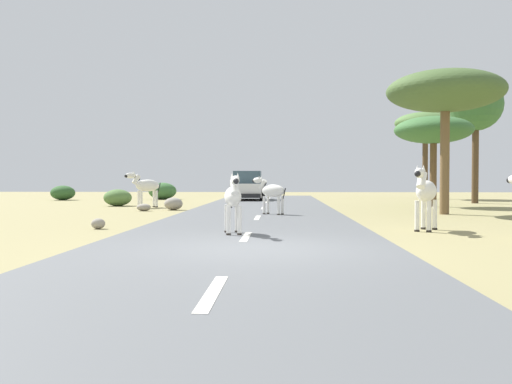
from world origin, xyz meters
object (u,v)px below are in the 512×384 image
Objects in this scene: rock_4 at (173,204)px; bush_2 at (63,193)px; zebra_3 at (271,191)px; tree_3 at (425,124)px; rock_2 at (144,207)px; tree_4 at (445,92)px; tree_2 at (434,131)px; car_0 at (248,187)px; bush_1 at (118,198)px; zebra_0 at (233,198)px; zebra_1 at (146,186)px; bush_0 at (162,191)px; tree_0 at (476,106)px; zebra_4 at (425,192)px; rock_0 at (98,224)px.

bush_2 is at bearing 130.31° from rock_4.
rock_4 is at bearing 84.82° from zebra_3.
rock_4 is (-14.02, -13.69, -4.66)m from tree_3.
rock_2 is 1.31m from rock_4.
tree_4 is 11.71m from rock_4.
car_0 is at bearing 142.95° from tree_2.
bush_1 is at bearing 119.40° from rock_2.
bush_2 is at bearing -69.05° from zebra_0.
zebra_1 is at bearing 63.51° from car_0.
bush_1 is at bearing 82.17° from zebra_3.
bush_0 is (-6.50, 22.65, -0.35)m from zebra_0.
tree_0 is 11.48× the size of rock_2.
tree_0 reaches higher than zebra_4.
tree_0 is 18.45× the size of rock_0.
tree_2 is at bearing 16.09° from rock_4.
bush_2 is 1.92× the size of rock_4.
bush_2 is (-7.33, 8.71, -0.54)m from zebra_1.
zebra_4 is at bearing -175.80° from zebra_1.
bush_2 is 13.87m from rock_4.
rock_4 is (-3.45, 10.57, -0.62)m from zebra_0.
bush_0 reaches higher than rock_0.
zebra_4 is at bearing -104.30° from tree_3.
zebra_3 is 0.24× the size of tree_3.
zebra_4 is (4.01, -5.69, 0.12)m from zebra_3.
tree_0 is 8.62× the size of rock_4.
bush_1 is (-0.32, -8.74, -0.13)m from bush_0.
zebra_3 reaches higher than rock_4.
car_0 is 0.64× the size of tree_0.
zebra_0 reaches higher than rock_4.
zebra_1 is 4.55× the size of rock_0.
tree_3 reaches higher than zebra_1.
zebra_4 is at bearing -111.03° from zebra_3.
zebra_3 is 0.77× the size of bush_0.
bush_1 reaches higher than rock_0.
zebra_3 reaches higher than rock_0.
zebra_3 is at bearing 50.71° from rock_0.
bush_2 is at bearing 77.12° from zebra_3.
rock_0 is at bearing -133.60° from tree_0.
bush_1 is at bearing 104.23° from rock_0.
rock_4 is at bearing -75.80° from bush_0.
rock_4 is at bearing -49.69° from bush_2.
tree_2 is 2.39× the size of bush_0.
tree_3 reaches higher than zebra_4.
bush_1 is at bearing -168.17° from tree_0.
bush_0 is at bearing -36.08° from zebra_4.
tree_4 is at bearing -12.33° from rock_4.
car_0 is at bearing -96.98° from zebra_0.
tree_3 is 16.37m from tree_4.
zebra_1 is 0.38× the size of car_0.
zebra_4 is 0.31× the size of tree_4.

